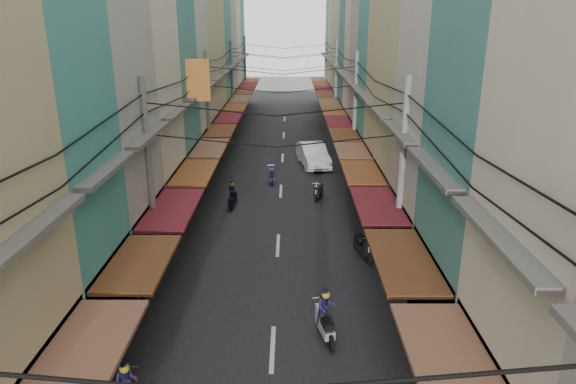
{
  "coord_description": "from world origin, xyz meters",
  "views": [
    {
      "loc": [
        0.55,
        -16.1,
        10.17
      ],
      "look_at": [
        0.48,
        5.63,
        2.8
      ],
      "focal_mm": 32.0,
      "sensor_mm": 36.0,
      "label": 1
    }
  ],
  "objects_px": {
    "bicycle": "(450,281)",
    "market_umbrella": "(471,293)",
    "traffic_sign": "(452,340)",
    "white_car": "(313,165)"
  },
  "relations": [
    {
      "from": "bicycle",
      "to": "market_umbrella",
      "type": "xyz_separation_m",
      "value": [
        -0.93,
        -4.69,
        2.14
      ]
    },
    {
      "from": "market_umbrella",
      "to": "bicycle",
      "type": "bearing_deg",
      "value": 78.74
    },
    {
      "from": "traffic_sign",
      "to": "bicycle",
      "type": "bearing_deg",
      "value": 72.26
    },
    {
      "from": "bicycle",
      "to": "market_umbrella",
      "type": "bearing_deg",
      "value": -172.71
    },
    {
      "from": "market_umbrella",
      "to": "traffic_sign",
      "type": "distance_m",
      "value": 2.91
    },
    {
      "from": "bicycle",
      "to": "white_car",
      "type": "bearing_deg",
      "value": 34.18
    },
    {
      "from": "white_car",
      "to": "market_umbrella",
      "type": "height_order",
      "value": "market_umbrella"
    },
    {
      "from": "bicycle",
      "to": "traffic_sign",
      "type": "xyz_separation_m",
      "value": [
        -2.32,
        -7.24,
        2.2
      ]
    },
    {
      "from": "bicycle",
      "to": "traffic_sign",
      "type": "height_order",
      "value": "traffic_sign"
    },
    {
      "from": "bicycle",
      "to": "traffic_sign",
      "type": "bearing_deg",
      "value": -179.19
    }
  ]
}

